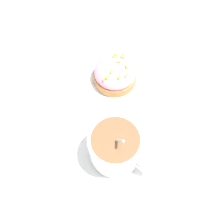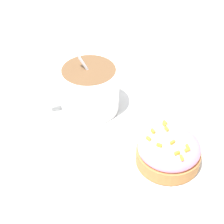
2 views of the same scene
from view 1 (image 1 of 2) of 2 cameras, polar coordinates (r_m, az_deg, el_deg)
ground_plane at (r=0.61m, az=1.31°, el=-0.44°), size 3.00×3.00×0.00m
paper_napkin at (r=0.61m, az=1.31°, el=-0.38°), size 0.32×0.32×0.00m
coffee_cup at (r=0.54m, az=0.70°, el=-6.33°), size 0.09×0.11×0.11m
frosted_pastry at (r=0.63m, az=0.59°, el=7.11°), size 0.09×0.09×0.05m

